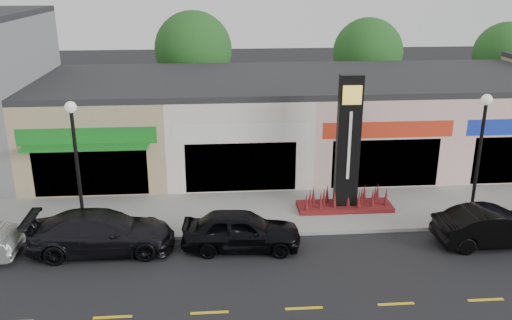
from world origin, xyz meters
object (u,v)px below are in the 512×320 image
object	(u,v)px
car_black_sedan	(241,230)
car_black_conv	(494,227)
car_dark_sedan	(102,232)
lamp_east_near	(480,146)
lamp_west_near	(76,156)
pylon_sign	(347,164)

from	to	relation	value
car_black_sedan	car_black_conv	bearing A→B (deg)	-88.39
car_dark_sedan	car_black_sedan	world-z (taller)	car_dark_sedan
car_black_conv	lamp_east_near	bearing A→B (deg)	1.00
lamp_west_near	car_dark_sedan	size ratio (longest dim) A/B	1.00
car_black_sedan	car_black_conv	world-z (taller)	car_black_sedan
lamp_east_near	pylon_sign	xyz separation A→B (m)	(-5.00, 1.70, -1.20)
lamp_east_near	car_black_sedan	size ratio (longest dim) A/B	1.20
pylon_sign	car_dark_sedan	world-z (taller)	pylon_sign
car_dark_sedan	car_black_conv	xyz separation A→B (m)	(15.14, -0.67, -0.04)
pylon_sign	car_dark_sedan	bearing A→B (deg)	-164.26
lamp_west_near	car_black_conv	size ratio (longest dim) A/B	1.20
lamp_west_near	car_dark_sedan	xyz separation A→B (m)	(0.92, -1.14, -2.68)
lamp_east_near	pylon_sign	distance (m)	5.42
lamp_west_near	pylon_sign	xyz separation A→B (m)	(11.00, 1.70, -1.20)
car_dark_sedan	pylon_sign	bearing A→B (deg)	-74.80
lamp_east_near	pylon_sign	world-z (taller)	pylon_sign
lamp_west_near	car_black_conv	world-z (taller)	lamp_west_near
pylon_sign	car_dark_sedan	distance (m)	10.58
pylon_sign	car_black_conv	world-z (taller)	pylon_sign
lamp_west_near	car_black_sedan	distance (m)	6.92
car_black_sedan	pylon_sign	bearing A→B (deg)	-53.14
pylon_sign	car_black_conv	xyz separation A→B (m)	(5.06, -3.51, -1.52)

